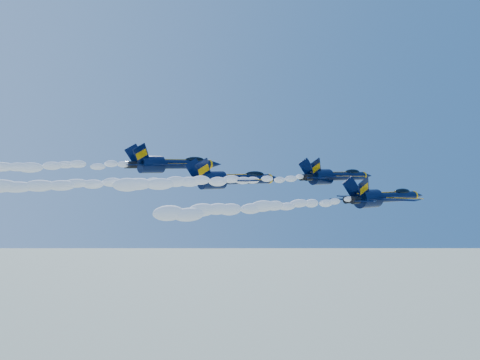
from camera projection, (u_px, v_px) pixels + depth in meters
jet_lead at (383, 197)px, 81.28m from camera, size 17.82×14.61×6.62m
smoke_trail_jet_lead at (266, 207)px, 67.43m from camera, size 31.02×1.84×1.66m
jet_second at (335, 176)px, 85.56m from camera, size 16.04×13.16×5.96m
smoke_trail_jet_second at (220, 181)px, 72.17m from camera, size 31.02×1.66×1.49m
jet_third at (231, 179)px, 79.28m from camera, size 17.18×14.09×6.38m
smoke_trail_jet_third at (81, 185)px, 65.59m from camera, size 31.02×1.78×1.60m
jet_fourth at (171, 164)px, 85.71m from camera, size 17.56×14.41×6.53m
smoke_trail_jet_fourth at (21, 166)px, 71.93m from camera, size 31.02×1.82×1.63m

